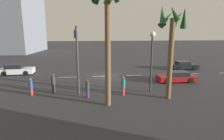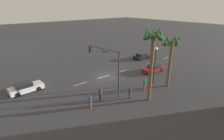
{
  "view_description": "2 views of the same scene",
  "coord_description": "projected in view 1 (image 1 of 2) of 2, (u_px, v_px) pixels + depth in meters",
  "views": [
    {
      "loc": [
        1.95,
        24.0,
        5.82
      ],
      "look_at": [
        -0.68,
        1.91,
        1.23
      ],
      "focal_mm": 29.07,
      "sensor_mm": 36.0,
      "label": 1
    },
    {
      "loc": [
        17.3,
        22.84,
        11.8
      ],
      "look_at": [
        -0.32,
        1.31,
        1.46
      ],
      "focal_mm": 28.27,
      "sensor_mm": 36.0,
      "label": 2
    }
  ],
  "objects": [
    {
      "name": "pedestrian_3",
      "position": [
        88.0,
        88.0,
        16.32
      ],
      "size": [
        0.46,
        0.46,
        1.72
      ],
      "color": "#59266B",
      "rests_on": "ground_plane"
    },
    {
      "name": "streetlamp",
      "position": [
        152.0,
        50.0,
        17.3
      ],
      "size": [
        0.56,
        0.56,
        5.96
      ],
      "color": "#2D2D33",
      "rests_on": "ground_plane"
    },
    {
      "name": "car_1",
      "position": [
        177.0,
        77.0,
        21.89
      ],
      "size": [
        4.55,
        1.91,
        1.25
      ],
      "color": "maroon",
      "rests_on": "ground_plane"
    },
    {
      "name": "palm_tree_1",
      "position": [
        107.0,
        16.0,
        13.49
      ],
      "size": [
        2.4,
        2.61,
        9.68
      ],
      "color": "brown",
      "rests_on": "ground_plane"
    },
    {
      "name": "ground_plane",
      "position": [
        105.0,
        76.0,
        24.74
      ],
      "size": [
        220.0,
        220.0,
        0.0
      ],
      "primitive_type": "plane",
      "color": "#333338"
    },
    {
      "name": "car_2",
      "position": [
        184.0,
        66.0,
        29.26
      ],
      "size": [
        4.21,
        2.03,
        1.32
      ],
      "color": "black",
      "rests_on": "ground_plane"
    },
    {
      "name": "lane_stripe_2",
      "position": [
        134.0,
        75.0,
        25.21
      ],
      "size": [
        2.2,
        0.14,
        0.01
      ],
      "primitive_type": "cube",
      "color": "silver",
      "rests_on": "ground_plane"
    },
    {
      "name": "pedestrian_1",
      "position": [
        53.0,
        83.0,
        17.83
      ],
      "size": [
        0.56,
        0.56,
        1.9
      ],
      "color": "#333338",
      "rests_on": "ground_plane"
    },
    {
      "name": "car_0",
      "position": [
        16.0,
        70.0,
        25.69
      ],
      "size": [
        4.65,
        2.1,
        1.44
      ],
      "color": "silver",
      "rests_on": "ground_plane"
    },
    {
      "name": "traffic_signal",
      "position": [
        76.0,
        46.0,
        18.66
      ],
      "size": [
        0.86,
        6.12,
        6.45
      ],
      "color": "#38383D",
      "rests_on": "ground_plane"
    },
    {
      "name": "pedestrian_2",
      "position": [
        31.0,
        86.0,
        17.04
      ],
      "size": [
        0.48,
        0.48,
        1.67
      ],
      "color": "#BF3833",
      "rests_on": "ground_plane"
    },
    {
      "name": "pedestrian_0",
      "position": [
        123.0,
        85.0,
        17.05
      ],
      "size": [
        0.51,
        0.51,
        1.8
      ],
      "color": "#BF3833",
      "rests_on": "ground_plane"
    },
    {
      "name": "lane_stripe_3",
      "position": [
        101.0,
        76.0,
        24.68
      ],
      "size": [
        2.41,
        0.14,
        0.01
      ],
      "primitive_type": "cube",
      "color": "silver",
      "rests_on": "ground_plane"
    },
    {
      "name": "palm_tree_0",
      "position": [
        172.0,
        33.0,
        15.33
      ],
      "size": [
        2.56,
        2.38,
        8.17
      ],
      "color": "brown",
      "rests_on": "ground_plane"
    },
    {
      "name": "lane_stripe_1",
      "position": [
        192.0,
        74.0,
        26.19
      ],
      "size": [
        2.1,
        0.14,
        0.01
      ],
      "primitive_type": "cube",
      "color": "silver",
      "rests_on": "ground_plane"
    },
    {
      "name": "lane_stripe_4",
      "position": [
        68.0,
        77.0,
        24.15
      ],
      "size": [
        2.39,
        0.14,
        0.01
      ],
      "primitive_type": "cube",
      "color": "silver",
      "rests_on": "ground_plane"
    }
  ]
}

